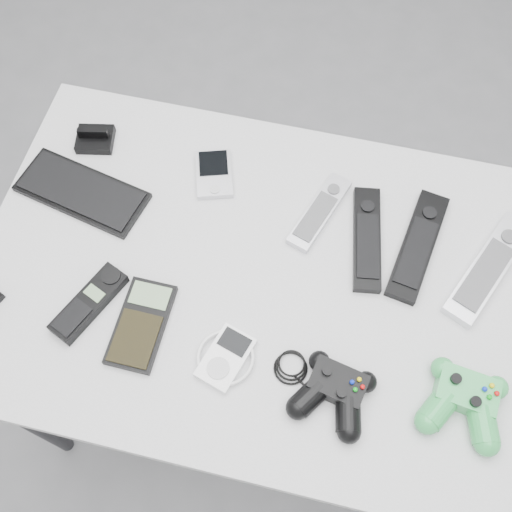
% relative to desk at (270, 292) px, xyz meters
% --- Properties ---
extents(floor, '(3.50, 3.50, 0.00)m').
position_rel_desk_xyz_m(floor, '(0.07, 0.04, -0.67)').
color(floor, slate).
rests_on(floor, ground).
extents(desk, '(1.09, 0.70, 0.73)m').
position_rel_desk_xyz_m(desk, '(0.00, 0.00, 0.00)').
color(desk, '#ABABAE').
rests_on(desk, floor).
extents(pda_keyboard, '(0.27, 0.16, 0.02)m').
position_rel_desk_xyz_m(pda_keyboard, '(-0.40, 0.09, 0.07)').
color(pda_keyboard, black).
rests_on(pda_keyboard, desk).
extents(dock_bracket, '(0.09, 0.08, 0.04)m').
position_rel_desk_xyz_m(dock_bracket, '(-0.42, 0.22, 0.08)').
color(dock_bracket, black).
rests_on(dock_bracket, desk).
extents(pda, '(0.10, 0.13, 0.02)m').
position_rel_desk_xyz_m(pda, '(-0.16, 0.19, 0.07)').
color(pda, '#BABAC1').
rests_on(pda, desk).
extents(remote_silver_a, '(0.10, 0.18, 0.02)m').
position_rel_desk_xyz_m(remote_silver_a, '(0.06, 0.16, 0.07)').
color(remote_silver_a, '#BABAC1').
rests_on(remote_silver_a, desk).
extents(remote_black_a, '(0.08, 0.22, 0.02)m').
position_rel_desk_xyz_m(remote_black_a, '(0.16, 0.12, 0.07)').
color(remote_black_a, black).
rests_on(remote_black_a, desk).
extents(remote_black_b, '(0.10, 0.24, 0.02)m').
position_rel_desk_xyz_m(remote_black_b, '(0.26, 0.12, 0.07)').
color(remote_black_b, black).
rests_on(remote_black_b, desk).
extents(remote_silver_b, '(0.15, 0.25, 0.02)m').
position_rel_desk_xyz_m(remote_silver_b, '(0.39, 0.11, 0.08)').
color(remote_silver_b, silver).
rests_on(remote_silver_b, desk).
extents(cordless_handset, '(0.11, 0.16, 0.02)m').
position_rel_desk_xyz_m(cordless_handset, '(-0.30, -0.13, 0.08)').
color(cordless_handset, black).
rests_on(cordless_handset, desk).
extents(calculator, '(0.09, 0.17, 0.02)m').
position_rel_desk_xyz_m(calculator, '(-0.20, -0.14, 0.07)').
color(calculator, black).
rests_on(calculator, desk).
extents(mp3_player, '(0.13, 0.13, 0.02)m').
position_rel_desk_xyz_m(mp3_player, '(-0.04, -0.17, 0.07)').
color(mp3_player, white).
rests_on(mp3_player, desk).
extents(controller_black, '(0.24, 0.18, 0.04)m').
position_rel_desk_xyz_m(controller_black, '(0.15, -0.18, 0.09)').
color(controller_black, black).
rests_on(controller_black, desk).
extents(controller_green, '(0.16, 0.16, 0.05)m').
position_rel_desk_xyz_m(controller_green, '(0.36, -0.15, 0.09)').
color(controller_green, green).
rests_on(controller_green, desk).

